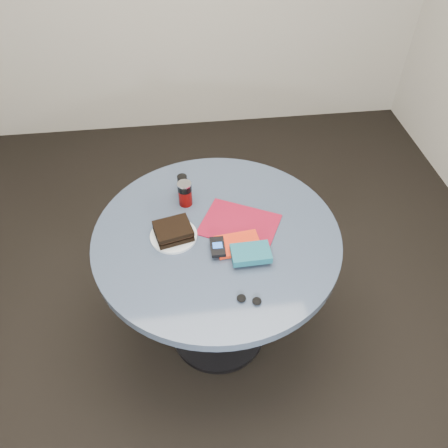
{
  "coord_description": "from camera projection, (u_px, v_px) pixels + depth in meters",
  "views": [
    {
      "loc": [
        -0.12,
        -1.2,
        2.03
      ],
      "look_at": [
        0.03,
        0.0,
        0.8
      ],
      "focal_mm": 35.0,
      "sensor_mm": 36.0,
      "label": 1
    }
  ],
  "objects": [
    {
      "name": "magazine",
      "position": [
        240.0,
        225.0,
        1.79
      ],
      "size": [
        0.37,
        0.34,
        0.01
      ],
      "primitive_type": "cube",
      "rotation": [
        0.0,
        0.0,
        -0.48
      ],
      "color": "maroon",
      "rests_on": "table"
    },
    {
      "name": "headphones",
      "position": [
        249.0,
        300.0,
        1.52
      ],
      "size": [
        0.09,
        0.06,
        0.02
      ],
      "color": "black",
      "rests_on": "table"
    },
    {
      "name": "red_book",
      "position": [
        238.0,
        244.0,
        1.7
      ],
      "size": [
        0.18,
        0.13,
        0.01
      ],
      "primitive_type": "cube",
      "rotation": [
        0.0,
        0.0,
        0.11
      ],
      "color": "red",
      "rests_on": "magazine"
    },
    {
      "name": "ground",
      "position": [
        218.0,
        331.0,
        2.29
      ],
      "size": [
        4.0,
        4.0,
        0.0
      ],
      "primitive_type": "plane",
      "color": "black",
      "rests_on": "ground"
    },
    {
      "name": "plate",
      "position": [
        174.0,
        236.0,
        1.74
      ],
      "size": [
        0.22,
        0.22,
        0.01
      ],
      "primitive_type": "cylinder",
      "rotation": [
        0.0,
        0.0,
        0.2
      ],
      "color": "white",
      "rests_on": "table"
    },
    {
      "name": "soda_can",
      "position": [
        185.0,
        194.0,
        1.84
      ],
      "size": [
        0.06,
        0.06,
        0.11
      ],
      "color": "#640605",
      "rests_on": "table"
    },
    {
      "name": "sandwich",
      "position": [
        173.0,
        231.0,
        1.71
      ],
      "size": [
        0.16,
        0.15,
        0.05
      ],
      "color": "black",
      "rests_on": "plate"
    },
    {
      "name": "pepper_grinder",
      "position": [
        183.0,
        185.0,
        1.89
      ],
      "size": [
        0.05,
        0.05,
        0.1
      ],
      "color": "#4C3120",
      "rests_on": "table"
    },
    {
      "name": "novel",
      "position": [
        251.0,
        253.0,
        1.64
      ],
      "size": [
        0.15,
        0.1,
        0.03
      ],
      "primitive_type": "cube",
      "rotation": [
        0.0,
        0.0,
        0.03
      ],
      "color": "#145061",
      "rests_on": "red_book"
    },
    {
      "name": "table",
      "position": [
        217.0,
        259.0,
        1.87
      ],
      "size": [
        1.0,
        1.0,
        0.75
      ],
      "color": "black",
      "rests_on": "ground"
    },
    {
      "name": "mp3_player",
      "position": [
        218.0,
        247.0,
        1.67
      ],
      "size": [
        0.05,
        0.1,
        0.02
      ],
      "color": "black",
      "rests_on": "red_book"
    }
  ]
}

